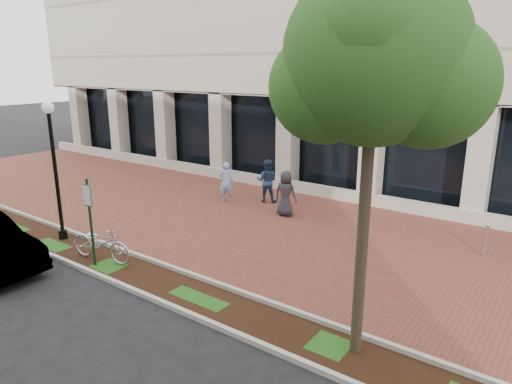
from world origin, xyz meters
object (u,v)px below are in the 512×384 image
Objects in this scene: pedestrian_mid at (267,181)px; lamppost at (55,164)px; pedestrian_right at (286,193)px; street_tree at (377,67)px; pedestrian_left at (226,182)px; bollard at (486,240)px; locked_bicycle at (101,243)px; parking_sign at (89,212)px.

lamppost is at bearing 44.76° from pedestrian_mid.
lamppost is 2.56× the size of pedestrian_right.
street_tree is at bearing 111.49° from pedestrian_mid.
pedestrian_mid is (1.39, 0.95, 0.06)m from pedestrian_left.
locked_bicycle is at bearing -142.47° from bollard.
parking_sign is 1.21× the size of locked_bicycle.
pedestrian_mid is at bearing 82.65° from parking_sign.
parking_sign is 11.42m from bollard.
lamppost is at bearing 46.93° from pedestrian_right.
pedestrian_left is at bearing 93.40° from parking_sign.
locked_bicycle is 6.96m from pedestrian_right.
pedestrian_mid reaches higher than bollard.
pedestrian_mid reaches higher than pedestrian_left.
pedestrian_left is 0.93× the size of pedestrian_mid.
bollard is (11.45, 6.52, -1.97)m from lamppost.
lamppost reaches higher than parking_sign.
pedestrian_right reaches higher than pedestrian_left.
pedestrian_right is at bearing -178.34° from bollard.
pedestrian_left is 3.00m from pedestrian_right.
parking_sign is 7.26m from pedestrian_left.
lamppost is 13.32m from bollard.
locked_bicycle is (2.54, -0.33, -1.95)m from lamppost.
lamppost is 0.62× the size of street_tree.
pedestrian_mid is at bearing -41.12° from pedestrian_right.
parking_sign is 0.57× the size of lamppost.
street_tree is 4.16× the size of pedestrian_right.
pedestrian_mid is (0.45, 7.73, 0.35)m from locked_bicycle.
locked_bicycle is 11.24m from bollard.
pedestrian_left is at bearing -2.40° from locked_bicycle.
lamppost is at bearing 160.65° from parking_sign.
lamppost is 8.15m from pedestrian_mid.
locked_bicycle is 7.76m from pedestrian_mid.
street_tree is at bearing -0.10° from parking_sign.
street_tree is 11.41m from pedestrian_mid.
locked_bicycle is at bearing -7.32° from lamppost.
pedestrian_left is at bearing -179.65° from bollard.
pedestrian_mid is 1.71× the size of bollard.
lamppost reaches higher than pedestrian_left.
parking_sign is 1.41× the size of pedestrian_mid.
locked_bicycle is 1.17× the size of pedestrian_mid.
locked_bicycle reaches higher than bollard.
locked_bicycle is 6.86m from pedestrian_left.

